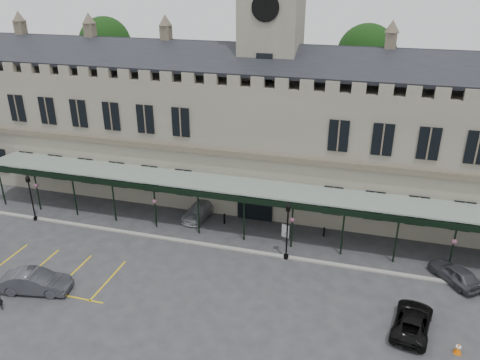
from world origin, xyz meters
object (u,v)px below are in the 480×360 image
(lamp_post_left, at_px, (31,194))
(car_right_a, at_px, (455,273))
(station_building, at_px, (269,135))
(car_van, at_px, (412,321))
(traffic_cone, at_px, (458,348))
(sign_board, at_px, (285,231))
(car_left_b, at_px, (35,282))
(clock_tower, at_px, (271,64))
(car_taxi, at_px, (199,210))
(lamp_post_mid, at_px, (287,226))

(lamp_post_left, distance_m, car_right_a, 35.40)
(station_building, xyz_separation_m, car_van, (13.00, -16.23, -5.82))
(traffic_cone, distance_m, car_van, 2.90)
(car_van, bearing_deg, sign_board, -31.97)
(car_left_b, xyz_separation_m, car_right_a, (28.37, 9.28, -0.09))
(clock_tower, relative_size, lamp_post_left, 5.59)
(lamp_post_left, bearing_deg, car_taxi, 18.26)
(car_van, height_order, car_right_a, car_right_a)
(car_taxi, bearing_deg, traffic_cone, -22.20)
(clock_tower, relative_size, sign_board, 20.68)
(car_left_b, bearing_deg, station_building, -42.86)
(car_taxi, bearing_deg, car_right_a, -3.74)
(lamp_post_left, xyz_separation_m, lamp_post_mid, (23.06, 0.04, 0.31))
(traffic_cone, bearing_deg, station_building, 131.39)
(lamp_post_left, bearing_deg, lamp_post_mid, 0.11)
(lamp_post_left, xyz_separation_m, traffic_cone, (34.65, -7.05, -2.28))
(clock_tower, distance_m, lamp_post_mid, 15.22)
(traffic_cone, xyz_separation_m, car_left_b, (-27.68, -1.79, 0.44))
(car_van, relative_size, car_right_a, 1.12)
(traffic_cone, height_order, car_van, car_van)
(lamp_post_mid, height_order, car_right_a, lamp_post_mid)
(station_building, height_order, car_right_a, station_building)
(clock_tower, distance_m, car_taxi, 14.70)
(sign_board, bearing_deg, car_van, -23.68)
(lamp_post_left, bearing_deg, car_van, -10.00)
(station_building, bearing_deg, sign_board, -66.10)
(traffic_cone, bearing_deg, lamp_post_mid, 148.54)
(traffic_cone, bearing_deg, car_left_b, -176.30)
(station_building, relative_size, car_left_b, 12.42)
(lamp_post_mid, xyz_separation_m, car_taxi, (-8.93, 4.62, -2.28))
(traffic_cone, relative_size, sign_board, 0.60)
(station_building, height_order, car_left_b, station_building)
(sign_board, xyz_separation_m, car_van, (9.74, -8.87, 0.06))
(station_building, relative_size, car_right_a, 14.45)
(clock_tower, bearing_deg, lamp_post_mid, -69.67)
(clock_tower, distance_m, sign_board, 14.93)
(clock_tower, distance_m, car_van, 24.30)
(sign_board, distance_m, car_right_a, 13.24)
(lamp_post_mid, height_order, car_van, lamp_post_mid)
(car_taxi, xyz_separation_m, car_right_a, (21.21, -4.22, 0.05))
(lamp_post_mid, relative_size, sign_board, 4.13)
(traffic_cone, height_order, car_taxi, car_taxi)
(lamp_post_left, relative_size, sign_board, 3.70)
(lamp_post_mid, bearing_deg, car_left_b, -151.08)
(car_van, distance_m, car_right_a, 6.90)
(car_van, bearing_deg, car_taxi, -19.47)
(car_taxi, bearing_deg, car_left_b, -110.40)
(station_building, height_order, traffic_cone, station_building)
(car_left_b, bearing_deg, lamp_post_left, 27.45)
(clock_tower, bearing_deg, lamp_post_left, -150.88)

